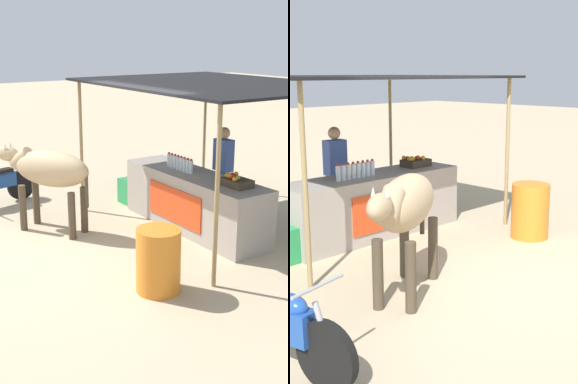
# 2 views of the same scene
# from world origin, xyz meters

# --- Properties ---
(ground_plane) EXTENTS (60.00, 60.00, 0.00)m
(ground_plane) POSITION_xyz_m (0.00, 0.00, 0.00)
(ground_plane) COLOR tan
(stall_counter) EXTENTS (3.00, 0.82, 0.96)m
(stall_counter) POSITION_xyz_m (0.00, 2.20, 0.48)
(stall_counter) COLOR #9E9389
(stall_counter) RESTS_ON ground
(stall_awning) EXTENTS (4.20, 3.20, 2.44)m
(stall_awning) POSITION_xyz_m (0.00, 2.50, 2.35)
(stall_awning) COLOR black
(stall_awning) RESTS_ON ground
(water_bottle_row) EXTENTS (0.70, 0.07, 0.25)m
(water_bottle_row) POSITION_xyz_m (-0.35, 2.15, 1.07)
(water_bottle_row) COLOR silver
(water_bottle_row) RESTS_ON stall_counter
(fruit_crate) EXTENTS (0.44, 0.32, 0.18)m
(fruit_crate) POSITION_xyz_m (0.95, 2.25, 1.04)
(fruit_crate) COLOR #3F3326
(fruit_crate) RESTS_ON stall_counter
(vendor_behind_counter) EXTENTS (0.34, 0.22, 1.65)m
(vendor_behind_counter) POSITION_xyz_m (-0.15, 2.95, 0.85)
(vendor_behind_counter) COLOR #383842
(vendor_behind_counter) RESTS_ON ground
(water_barrel) EXTENTS (0.57, 0.57, 0.84)m
(water_barrel) POSITION_xyz_m (1.60, 0.38, 0.42)
(water_barrel) COLOR orange
(water_barrel) RESTS_ON ground
(cow) EXTENTS (1.75, 1.25, 1.44)m
(cow) POSITION_xyz_m (-1.23, 0.12, 1.03)
(cow) COLOR tan
(cow) RESTS_ON ground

